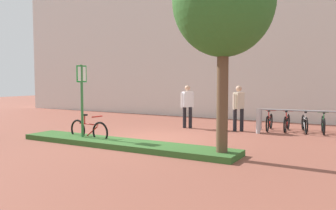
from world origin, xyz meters
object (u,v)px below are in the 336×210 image
(bike_rack_cluster, at_px, (305,123))
(person_shirt_white, at_px, (187,104))
(tree_sidewalk, at_px, (223,1))
(bike_at_sign, at_px, (89,130))
(person_casual_tan, at_px, (239,105))
(bollard_steel, at_px, (258,121))
(parking_sign_post, at_px, (82,92))

(bike_rack_cluster, height_order, person_shirt_white, person_shirt_white)
(bike_rack_cluster, bearing_deg, tree_sidewalk, -101.31)
(bike_at_sign, height_order, person_casual_tan, person_casual_tan)
(bike_at_sign, bearing_deg, bollard_steel, 45.68)
(person_casual_tan, bearing_deg, bike_at_sign, -127.22)
(parking_sign_post, distance_m, bollard_steel, 6.30)
(tree_sidewalk, relative_size, person_shirt_white, 3.02)
(bollard_steel, bearing_deg, parking_sign_post, -133.86)
(parking_sign_post, bearing_deg, tree_sidewalk, -0.12)
(parking_sign_post, xyz_separation_m, person_casual_tan, (3.49, 4.63, -0.59))
(bike_at_sign, xyz_separation_m, person_casual_tan, (3.39, 4.46, 0.63))
(tree_sidewalk, height_order, bike_at_sign, tree_sidewalk)
(tree_sidewalk, distance_m, bike_at_sign, 5.68)
(tree_sidewalk, bearing_deg, person_casual_tan, 103.47)
(bike_at_sign, distance_m, bollard_steel, 6.00)
(bollard_steel, relative_size, person_casual_tan, 0.52)
(tree_sidewalk, distance_m, bike_rack_cluster, 6.65)
(bike_rack_cluster, distance_m, person_shirt_white, 4.47)
(bollard_steel, distance_m, person_casual_tan, 0.98)
(bike_at_sign, height_order, person_shirt_white, person_shirt_white)
(bike_rack_cluster, xyz_separation_m, bollard_steel, (-1.42, -1.09, 0.10))
(tree_sidewalk, relative_size, bollard_steel, 5.78)
(bike_at_sign, relative_size, person_shirt_white, 0.98)
(tree_sidewalk, xyz_separation_m, person_casual_tan, (-1.11, 4.64, -2.83))
(bollard_steel, bearing_deg, bike_rack_cluster, 37.53)
(parking_sign_post, relative_size, bike_at_sign, 1.43)
(bike_rack_cluster, relative_size, person_shirt_white, 1.86)
(person_shirt_white, bearing_deg, person_casual_tan, 4.71)
(tree_sidewalk, bearing_deg, bike_rack_cluster, 78.69)
(tree_sidewalk, relative_size, bike_at_sign, 3.10)
(parking_sign_post, distance_m, person_shirt_white, 4.72)
(tree_sidewalk, height_order, bollard_steel, tree_sidewalk)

